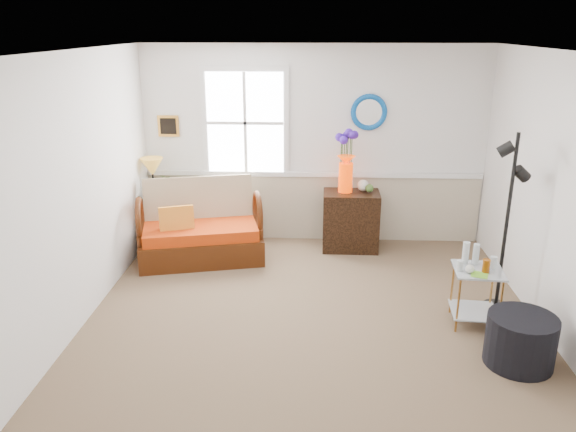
{
  "coord_description": "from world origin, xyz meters",
  "views": [
    {
      "loc": [
        0.01,
        -4.81,
        2.81
      ],
      "look_at": [
        -0.25,
        0.53,
        0.99
      ],
      "focal_mm": 35.0,
      "sensor_mm": 36.0,
      "label": 1
    }
  ],
  "objects_px": {
    "side_table": "(475,297)",
    "ottoman": "(520,340)",
    "cabinet": "(351,221)",
    "lamp_stand": "(160,220)",
    "floor_lamp": "(507,224)",
    "loveseat": "(200,222)"
  },
  "relations": [
    {
      "from": "side_table",
      "to": "ottoman",
      "type": "distance_m",
      "value": 0.73
    },
    {
      "from": "cabinet",
      "to": "side_table",
      "type": "relative_size",
      "value": 1.33
    },
    {
      "from": "lamp_stand",
      "to": "ottoman",
      "type": "xyz_separation_m",
      "value": [
        3.87,
        -2.69,
        -0.09
      ]
    },
    {
      "from": "lamp_stand",
      "to": "ottoman",
      "type": "distance_m",
      "value": 4.71
    },
    {
      "from": "side_table",
      "to": "ottoman",
      "type": "height_order",
      "value": "side_table"
    },
    {
      "from": "floor_lamp",
      "to": "ottoman",
      "type": "xyz_separation_m",
      "value": [
        -0.12,
        -1.04,
        -0.7
      ]
    },
    {
      "from": "loveseat",
      "to": "ottoman",
      "type": "relative_size",
      "value": 2.55
    },
    {
      "from": "side_table",
      "to": "floor_lamp",
      "type": "bearing_deg",
      "value": 46.29
    },
    {
      "from": "side_table",
      "to": "cabinet",
      "type": "bearing_deg",
      "value": 120.07
    },
    {
      "from": "loveseat",
      "to": "floor_lamp",
      "type": "height_order",
      "value": "floor_lamp"
    },
    {
      "from": "cabinet",
      "to": "ottoman",
      "type": "bearing_deg",
      "value": -62.44
    },
    {
      "from": "lamp_stand",
      "to": "side_table",
      "type": "distance_m",
      "value": 4.17
    },
    {
      "from": "loveseat",
      "to": "cabinet",
      "type": "relative_size",
      "value": 1.95
    },
    {
      "from": "loveseat",
      "to": "floor_lamp",
      "type": "distance_m",
      "value": 3.56
    },
    {
      "from": "lamp_stand",
      "to": "cabinet",
      "type": "bearing_deg",
      "value": -1.77
    },
    {
      "from": "ottoman",
      "to": "lamp_stand",
      "type": "bearing_deg",
      "value": 145.15
    },
    {
      "from": "loveseat",
      "to": "cabinet",
      "type": "distance_m",
      "value": 1.95
    },
    {
      "from": "lamp_stand",
      "to": "floor_lamp",
      "type": "distance_m",
      "value": 4.36
    },
    {
      "from": "lamp_stand",
      "to": "ottoman",
      "type": "height_order",
      "value": "lamp_stand"
    },
    {
      "from": "side_table",
      "to": "ottoman",
      "type": "xyz_separation_m",
      "value": [
        0.21,
        -0.69,
        -0.06
      ]
    },
    {
      "from": "floor_lamp",
      "to": "cabinet",
      "type": "bearing_deg",
      "value": 143.83
    },
    {
      "from": "cabinet",
      "to": "ottoman",
      "type": "xyz_separation_m",
      "value": [
        1.32,
        -2.61,
        -0.16
      ]
    }
  ]
}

